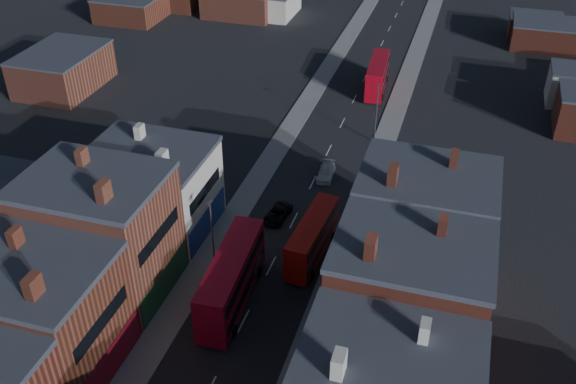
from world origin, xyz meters
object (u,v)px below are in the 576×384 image
Objects in this scene: car_3 at (326,172)px; bus_0 at (231,279)px; bus_1 at (312,238)px; bus_2 at (377,75)px; car_2 at (277,214)px.

bus_0 is at bearing -100.87° from car_3.
bus_2 is at bearing 95.69° from bus_1.
bus_1 is at bearing -84.93° from car_3.
bus_1 is 2.30× the size of car_3.
car_3 is at bearing 79.47° from bus_0.
car_3 is (-2.30, 15.01, -1.72)m from bus_1.
bus_1 is 2.34× the size of car_2.
bus_2 reaches higher than bus_1.
car_2 is (-4.40, -36.11, -1.93)m from bus_2.
bus_0 is 2.85× the size of car_2.
bus_0 is 13.99m from car_2.
bus_1 is at bearing -92.73° from bus_2.
bus_0 is 10.14m from bus_1.
bus_2 is 2.47× the size of car_3.
bus_0 is at bearing -99.02° from bus_2.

